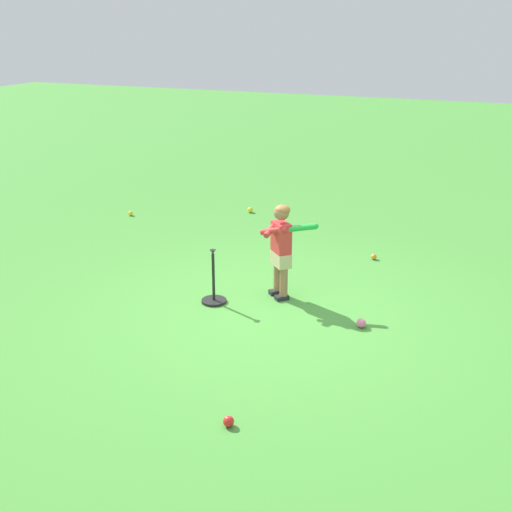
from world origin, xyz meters
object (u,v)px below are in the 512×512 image
at_px(play_ball_far_left, 131,213).
at_px(play_ball_far_right, 250,210).
at_px(batting_tee, 214,294).
at_px(play_ball_center_lawn, 361,323).
at_px(play_ball_behind_batter, 229,421).
at_px(child_batter, 282,243).
at_px(play_ball_midfield, 374,257).

bearing_deg(play_ball_far_left, play_ball_far_right, -62.36).
bearing_deg(play_ball_far_right, batting_tee, -163.64).
distance_m(play_ball_center_lawn, play_ball_far_left, 5.04).
distance_m(play_ball_center_lawn, play_ball_far_right, 4.33).
height_order(play_ball_far_left, play_ball_behind_batter, play_ball_behind_batter).
bearing_deg(child_batter, play_ball_far_left, 57.86).
relative_size(play_ball_behind_batter, batting_tee, 0.14).
relative_size(play_ball_far_left, play_ball_far_right, 0.86).
bearing_deg(play_ball_midfield, play_ball_far_right, 59.41).
bearing_deg(play_ball_far_left, child_batter, -122.14).
relative_size(play_ball_far_left, play_ball_midfield, 1.03).
bearing_deg(play_ball_center_lawn, batting_tee, 90.25).
bearing_deg(play_ball_behind_batter, batting_tee, 28.62).
height_order(play_ball_center_lawn, play_ball_far_left, play_ball_center_lawn).
bearing_deg(play_ball_far_left, play_ball_midfield, -96.99).
relative_size(play_ball_far_right, play_ball_behind_batter, 1.00).
distance_m(child_batter, play_ball_center_lawn, 1.27).
height_order(child_batter, play_ball_behind_batter, child_batter).
bearing_deg(play_ball_center_lawn, play_ball_midfield, 9.21).
xyz_separation_m(play_ball_behind_batter, play_ball_midfield, (4.10, -0.21, -0.01)).
height_order(play_ball_far_right, play_ball_behind_batter, same).
xyz_separation_m(play_ball_center_lawn, batting_tee, (-0.01, 1.67, 0.06)).
xyz_separation_m(play_ball_far_left, batting_tee, (-2.52, -2.70, 0.07)).
relative_size(play_ball_far_left, play_ball_behind_batter, 0.86).
height_order(play_ball_far_left, play_ball_far_right, play_ball_far_right).
bearing_deg(play_ball_far_left, play_ball_behind_batter, -140.16).
relative_size(play_ball_center_lawn, play_ball_far_left, 1.27).
height_order(play_ball_center_lawn, play_ball_midfield, play_ball_center_lawn).
height_order(child_batter, play_ball_center_lawn, child_batter).
height_order(play_ball_center_lawn, play_ball_behind_batter, play_ball_center_lawn).
distance_m(child_batter, play_ball_far_left, 3.99).
relative_size(play_ball_center_lawn, play_ball_far_right, 1.09).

